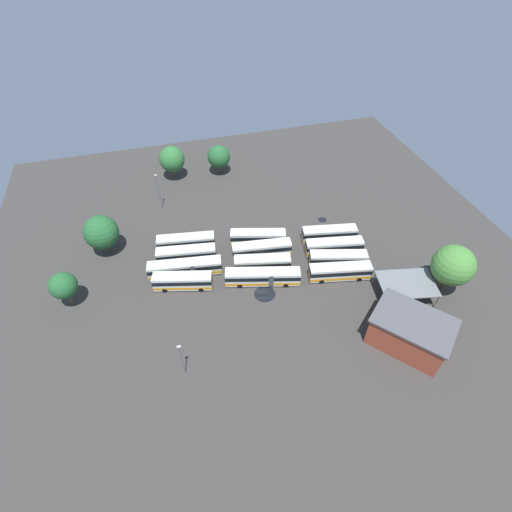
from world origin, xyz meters
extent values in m
plane|color=#383533|center=(0.00, 0.00, 0.00)|extent=(109.24, 109.24, 0.00)
cube|color=silver|center=(-16.00, -2.56, 1.78)|extent=(11.82, 4.58, 2.97)
cube|color=beige|center=(-16.00, -2.56, 3.34)|extent=(11.33, 4.30, 0.14)
cube|color=black|center=(-16.00, -2.56, 2.26)|extent=(11.89, 4.63, 0.95)
cube|color=orange|center=(-16.00, -2.56, 0.95)|extent=(11.89, 4.63, 0.59)
cube|color=black|center=(-10.31, -3.64, 2.36)|extent=(0.44, 2.01, 1.09)
cylinder|color=black|center=(-12.26, -2.11, 0.50)|extent=(1.04, 0.48, 1.00)
cylinder|color=black|center=(-12.69, -4.35, 0.50)|extent=(1.04, 0.48, 1.00)
cylinder|color=black|center=(-19.31, -0.78, 0.50)|extent=(1.04, 0.48, 1.00)
cylinder|color=black|center=(-19.73, -3.02, 0.50)|extent=(1.04, 0.48, 1.00)
cube|color=silver|center=(-15.36, 1.34, 1.78)|extent=(12.04, 4.59, 2.97)
cube|color=beige|center=(-15.36, 1.34, 3.34)|extent=(11.54, 4.31, 0.14)
cube|color=black|center=(-15.36, 1.34, 2.26)|extent=(12.10, 4.64, 0.95)
cube|color=orange|center=(-15.36, 1.34, 0.95)|extent=(12.10, 4.64, 0.59)
cube|color=black|center=(-9.56, 0.26, 2.36)|extent=(0.43, 2.01, 1.09)
cylinder|color=black|center=(-11.56, 1.80, 0.50)|extent=(1.04, 0.48, 1.00)
cylinder|color=black|center=(-11.98, -0.44, 0.50)|extent=(1.04, 0.48, 1.00)
cylinder|color=black|center=(-18.74, 3.13, 0.50)|extent=(1.04, 0.48, 1.00)
cylinder|color=black|center=(-19.16, 0.89, 0.50)|extent=(1.04, 0.48, 1.00)
cube|color=silver|center=(-14.62, 4.96, 1.78)|extent=(11.59, 5.37, 2.97)
cube|color=beige|center=(-14.62, 4.96, 3.34)|extent=(11.10, 5.06, 0.14)
cube|color=black|center=(-14.62, 4.96, 2.26)|extent=(11.65, 5.42, 0.95)
cube|color=orange|center=(-14.62, 4.96, 0.95)|extent=(11.65, 5.42, 0.59)
cube|color=black|center=(-9.14, 3.47, 2.36)|extent=(0.59, 1.98, 1.09)
cylinder|color=black|center=(-10.93, 5.13, 0.50)|extent=(1.04, 0.55, 1.00)
cylinder|color=black|center=(-11.53, 2.93, 0.50)|extent=(1.04, 0.55, 1.00)
cylinder|color=black|center=(-17.71, 6.98, 0.50)|extent=(1.04, 0.55, 1.00)
cylinder|color=black|center=(-18.31, 4.78, 0.50)|extent=(1.04, 0.55, 1.00)
cube|color=silver|center=(-13.53, 8.25, 1.78)|extent=(12.20, 4.80, 2.97)
cube|color=beige|center=(-13.53, 8.25, 3.34)|extent=(11.69, 4.51, 0.14)
cube|color=black|center=(-13.53, 8.25, 2.26)|extent=(12.27, 4.85, 0.95)
cube|color=orange|center=(-13.53, 8.25, 0.95)|extent=(12.27, 4.85, 0.59)
cube|color=black|center=(-7.67, 7.06, 2.36)|extent=(0.46, 2.00, 1.09)
cylinder|color=black|center=(-9.68, 8.63, 0.50)|extent=(1.04, 0.49, 1.00)
cylinder|color=black|center=(-10.13, 6.40, 0.50)|extent=(1.04, 0.49, 1.00)
cylinder|color=black|center=(-16.93, 10.11, 0.50)|extent=(1.04, 0.49, 1.00)
cylinder|color=black|center=(-17.39, 7.87, 0.50)|extent=(1.04, 0.49, 1.00)
cube|color=silver|center=(-0.99, -5.65, 1.78)|extent=(11.84, 5.44, 2.97)
cube|color=beige|center=(-0.99, -5.65, 3.34)|extent=(11.34, 5.12, 0.14)
cube|color=black|center=(-0.99, -5.65, 2.26)|extent=(11.90, 5.49, 0.95)
cube|color=orange|center=(-0.99, -5.65, 0.95)|extent=(11.90, 5.49, 0.59)
cube|color=black|center=(4.62, -7.18, 2.36)|extent=(0.59, 1.98, 1.09)
cylinder|color=black|center=(2.78, -5.50, 0.50)|extent=(1.04, 0.55, 1.00)
cylinder|color=black|center=(2.18, -7.69, 0.50)|extent=(1.04, 0.55, 1.00)
cylinder|color=black|center=(-4.16, -3.61, 0.50)|extent=(1.04, 0.55, 1.00)
cylinder|color=black|center=(-4.76, -5.81, 0.50)|extent=(1.04, 0.55, 1.00)
cube|color=silver|center=(-0.71, -1.92, 1.78)|extent=(12.29, 4.03, 2.97)
cube|color=beige|center=(-0.71, -1.92, 3.34)|extent=(11.78, 3.78, 0.14)
cube|color=black|center=(-0.71, -1.92, 2.26)|extent=(12.35, 4.08, 0.95)
cube|color=orange|center=(-0.71, -1.92, 0.95)|extent=(12.35, 4.08, 0.59)
cube|color=black|center=(5.28, -2.72, 2.36)|extent=(0.33, 2.02, 1.09)
cylinder|color=black|center=(3.14, -1.28, 0.50)|extent=(1.03, 0.43, 1.00)
cylinder|color=black|center=(2.85, -3.54, 0.50)|extent=(1.03, 0.43, 1.00)
cylinder|color=black|center=(-4.27, -0.31, 0.50)|extent=(1.03, 0.43, 1.00)
cylinder|color=black|center=(-4.57, -2.57, 0.50)|extent=(1.03, 0.43, 1.00)
cube|color=silver|center=(0.31, 1.98, 1.78)|extent=(11.35, 4.83, 2.97)
cube|color=beige|center=(0.31, 1.98, 3.34)|extent=(10.87, 4.54, 0.14)
cube|color=black|center=(0.31, 1.98, 2.26)|extent=(11.41, 4.88, 0.95)
cube|color=orange|center=(0.31, 1.98, 0.95)|extent=(11.41, 4.88, 0.59)
cube|color=black|center=(5.73, 0.77, 2.36)|extent=(0.50, 2.00, 1.09)
cylinder|color=black|center=(3.91, 2.34, 0.50)|extent=(1.04, 0.51, 1.00)
cylinder|color=black|center=(3.41, 0.12, 0.50)|extent=(1.04, 0.51, 1.00)
cylinder|color=black|center=(-2.79, 3.83, 0.50)|extent=(1.04, 0.51, 1.00)
cylinder|color=black|center=(-3.29, 1.61, 0.50)|extent=(1.04, 0.51, 1.00)
cube|color=silver|center=(1.26, 5.44, 1.78)|extent=(14.40, 6.01, 2.97)
cube|color=beige|center=(1.26, 5.44, 3.34)|extent=(13.80, 5.67, 0.14)
cube|color=black|center=(1.26, 5.44, 2.26)|extent=(14.48, 6.07, 0.95)
cube|color=orange|center=(1.26, 5.44, 0.95)|extent=(14.48, 6.07, 0.59)
cube|color=black|center=(8.17, 3.63, 2.36)|extent=(0.57, 1.98, 1.09)
cube|color=#47474C|center=(-0.25, 5.84, 1.78)|extent=(1.51, 2.67, 2.85)
cylinder|color=black|center=(5.82, 5.42, 0.50)|extent=(1.04, 0.54, 1.00)
cylinder|color=black|center=(5.24, 3.22, 0.50)|extent=(1.04, 0.54, 1.00)
cylinder|color=black|center=(-2.72, 7.67, 0.50)|extent=(1.04, 0.54, 1.00)
cylinder|color=black|center=(-3.30, 5.46, 0.50)|extent=(1.04, 0.54, 1.00)
cube|color=silver|center=(13.92, -8.35, 1.78)|extent=(12.10, 4.27, 2.97)
cube|color=beige|center=(13.92, -8.35, 3.34)|extent=(11.60, 4.00, 0.14)
cube|color=black|center=(13.92, -8.35, 2.26)|extent=(12.16, 4.32, 0.95)
cube|color=orange|center=(13.92, -8.35, 0.95)|extent=(12.16, 4.32, 0.59)
cube|color=black|center=(19.79, -9.26, 2.36)|extent=(0.37, 2.02, 1.09)
cylinder|color=black|center=(17.73, -7.79, 0.50)|extent=(1.03, 0.45, 1.00)
cylinder|color=black|center=(17.37, -10.04, 0.50)|extent=(1.03, 0.45, 1.00)
cylinder|color=black|center=(10.46, -6.65, 0.50)|extent=(1.03, 0.45, 1.00)
cylinder|color=black|center=(10.11, -8.91, 0.50)|extent=(1.03, 0.45, 1.00)
cube|color=silver|center=(14.40, -4.66, 1.78)|extent=(12.10, 4.27, 2.97)
cube|color=beige|center=(14.40, -4.66, 3.34)|extent=(11.60, 4.00, 0.14)
cube|color=black|center=(14.40, -4.66, 2.26)|extent=(12.16, 4.32, 0.95)
cube|color=orange|center=(14.40, -4.66, 0.95)|extent=(12.16, 4.32, 0.59)
cube|color=black|center=(20.27, -5.57, 2.36)|extent=(0.37, 2.02, 1.09)
cylinder|color=black|center=(18.21, -4.10, 0.50)|extent=(1.03, 0.45, 1.00)
cylinder|color=black|center=(17.86, -6.35, 0.50)|extent=(1.03, 0.45, 1.00)
cylinder|color=black|center=(10.94, -2.97, 0.50)|extent=(1.03, 0.45, 1.00)
cylinder|color=black|center=(10.59, -5.22, 0.50)|extent=(1.03, 0.45, 1.00)
cube|color=silver|center=(15.22, -1.00, 1.78)|extent=(14.45, 4.48, 2.97)
cube|color=beige|center=(15.22, -1.00, 3.34)|extent=(13.86, 4.21, 0.14)
cube|color=black|center=(15.22, -1.00, 2.26)|extent=(14.52, 4.53, 0.95)
cube|color=orange|center=(15.22, -1.00, 0.95)|extent=(14.52, 4.53, 0.59)
cube|color=black|center=(22.28, -2.01, 2.36)|extent=(0.35, 2.02, 1.09)
cube|color=#47474C|center=(13.67, -0.77, 1.78)|extent=(1.25, 2.63, 2.85)
cylinder|color=black|center=(19.75, -0.50, 0.50)|extent=(1.03, 0.44, 1.00)
cylinder|color=black|center=(19.43, -2.75, 0.50)|extent=(1.03, 0.44, 1.00)
cylinder|color=black|center=(11.01, 0.76, 0.50)|extent=(1.03, 0.44, 1.00)
cylinder|color=black|center=(10.69, -1.49, 0.50)|extent=(1.03, 0.44, 1.00)
cube|color=silver|center=(16.15, 2.36, 1.78)|extent=(11.31, 5.14, 2.97)
cube|color=beige|center=(16.15, 2.36, 3.34)|extent=(10.84, 4.84, 0.14)
cube|color=black|center=(16.15, 2.36, 2.26)|extent=(11.38, 5.19, 0.95)
cube|color=orange|center=(16.15, 2.36, 0.95)|extent=(11.38, 5.19, 0.59)
cube|color=black|center=(21.51, 0.99, 2.36)|extent=(0.56, 1.98, 1.09)
cylinder|color=black|center=(19.75, 2.61, 0.50)|extent=(1.04, 0.54, 1.00)
cylinder|color=black|center=(19.18, 0.41, 0.50)|extent=(1.04, 0.54, 1.00)
cylinder|color=black|center=(13.11, 4.31, 0.50)|extent=(1.04, 0.54, 1.00)
cylinder|color=black|center=(12.55, 2.10, 0.50)|extent=(1.04, 0.54, 1.00)
cube|color=#99422D|center=(-18.15, 24.78, 2.90)|extent=(13.62, 14.06, 5.80)
cube|color=#4C4C51|center=(-18.15, 24.78, 5.98)|extent=(14.44, 14.91, 0.36)
cube|color=black|center=(-14.36, 20.30, 1.10)|extent=(1.41, 1.21, 2.20)
cube|color=slate|center=(-23.20, 15.65, 3.41)|extent=(11.29, 8.90, 0.20)
cylinder|color=#59595B|center=(-17.91, 17.89, 1.65)|extent=(0.20, 0.20, 3.31)
cylinder|color=#59595B|center=(-19.18, 11.56, 1.65)|extent=(0.20, 0.20, 3.31)
cylinder|color=#59595B|center=(-27.23, 19.75, 1.65)|extent=(0.20, 0.20, 3.31)
cylinder|color=#59595B|center=(-28.49, 13.42, 1.65)|extent=(0.20, 0.20, 3.31)
cylinder|color=slate|center=(18.47, 20.36, 3.76)|extent=(0.16, 0.16, 7.52)
cube|color=silver|center=(18.47, 20.36, 7.70)|extent=(0.56, 0.28, 0.20)
cylinder|color=slate|center=(17.49, -24.10, 4.39)|extent=(0.16, 0.16, 8.78)
cube|color=silver|center=(17.49, -24.10, 8.96)|extent=(0.56, 0.28, 0.20)
cylinder|color=brown|center=(1.05, -35.22, 1.14)|extent=(0.44, 0.44, 2.29)
sphere|color=#235B2D|center=(1.05, -35.22, 4.77)|extent=(5.83, 5.83, 5.83)
cylinder|color=brown|center=(-31.16, 16.28, 1.68)|extent=(0.44, 0.44, 3.35)
sphere|color=#478438|center=(-31.16, 16.28, 6.57)|extent=(7.56, 7.56, 7.56)
cylinder|color=brown|center=(36.57, 0.62, 1.45)|extent=(0.44, 0.44, 2.91)
sphere|color=#235B2D|center=(36.57, 0.62, 4.99)|extent=(4.90, 4.90, 4.90)
cylinder|color=brown|center=(12.92, -36.15, 1.36)|extent=(0.44, 0.44, 2.71)
sphere|color=#2D6B33|center=(12.92, -36.15, 5.44)|extent=(6.43, 6.43, 6.43)
cylinder|color=brown|center=(30.08, -11.97, 1.18)|extent=(0.44, 0.44, 2.36)
sphere|color=#235B2D|center=(30.08, -11.97, 5.32)|extent=(6.95, 6.95, 6.95)
cylinder|color=black|center=(1.65, 8.22, 0.00)|extent=(4.08, 4.08, 0.01)
cylinder|color=black|center=(-17.48, -9.32, 0.00)|extent=(1.98, 1.98, 0.01)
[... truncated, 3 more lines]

